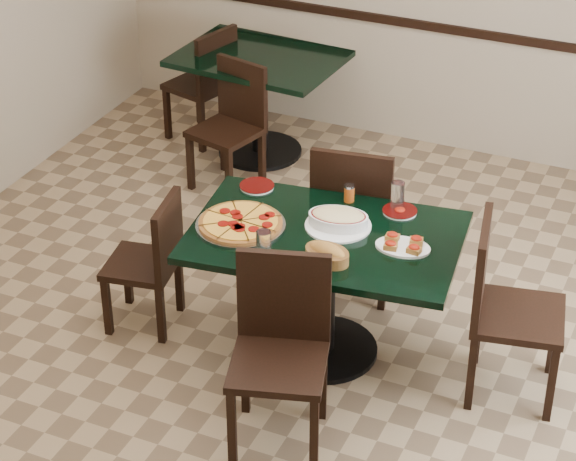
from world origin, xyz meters
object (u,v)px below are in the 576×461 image
at_px(lasagna_casserole, 338,219).
at_px(bruschetta_platter, 403,244).
at_px(chair_far, 355,212).
at_px(bread_basket, 327,254).
at_px(back_table, 259,86).
at_px(back_chair_left, 207,79).
at_px(chair_near, 281,340).
at_px(pepperoni_pizza, 241,223).
at_px(back_chair_near, 233,119).
at_px(main_table, 325,264).
at_px(chair_right, 502,301).
at_px(chair_left, 153,257).

height_order(lasagna_casserole, bruschetta_platter, lasagna_casserole).
bearing_deg(lasagna_casserole, chair_far, 90.63).
bearing_deg(bread_basket, back_table, 135.94).
height_order(back_chair_left, bruschetta_platter, back_chair_left).
bearing_deg(back_table, back_chair_left, 178.76).
relative_size(chair_near, pepperoni_pizza, 2.05).
bearing_deg(pepperoni_pizza, back_table, 112.80).
height_order(back_table, back_chair_near, back_chair_near).
height_order(chair_far, pepperoni_pizza, chair_far).
xyz_separation_m(main_table, chair_near, (0.04, -0.66, -0.03)).
bearing_deg(bruschetta_platter, pepperoni_pizza, -175.67).
bearing_deg(chair_far, bruschetta_platter, 121.63).
bearing_deg(bread_basket, bruschetta_platter, 53.78).
xyz_separation_m(back_chair_left, lasagna_casserole, (1.78, -1.94, 0.31)).
distance_m(chair_far, bruschetta_platter, 0.76).
distance_m(chair_near, chair_right, 1.14).
xyz_separation_m(bread_basket, bruschetta_platter, (0.30, 0.26, -0.02)).
height_order(main_table, lasagna_casserole, lasagna_casserole).
bearing_deg(bread_basket, back_chair_near, 141.86).
relative_size(chair_far, lasagna_casserole, 2.84).
height_order(back_table, chair_near, chair_near).
xyz_separation_m(back_table, pepperoni_pizza, (0.88, -2.10, 0.24)).
bearing_deg(pepperoni_pizza, lasagna_casserole, 22.75).
relative_size(chair_near, bread_basket, 3.56).
bearing_deg(back_table, lasagna_casserole, -50.73).
height_order(main_table, back_chair_near, back_chair_near).
height_order(back_table, back_chair_left, back_chair_left).
bearing_deg(chair_far, chair_near, 86.51).
xyz_separation_m(chair_far, chair_right, (0.98, -0.51, -0.01)).
xyz_separation_m(back_chair_near, pepperoni_pizza, (0.86, -1.63, 0.29)).
height_order(main_table, chair_left, chair_left).
distance_m(back_table, bruschetta_platter, 2.62).
relative_size(back_chair_near, pepperoni_pizza, 1.85).
bearing_deg(lasagna_casserole, back_chair_near, 122.86).
bearing_deg(chair_left, back_chair_left, -169.81).
distance_m(chair_left, pepperoni_pizza, 0.62).
distance_m(chair_right, back_chair_near, 2.64).
bearing_deg(back_chair_left, bruschetta_platter, 62.42).
relative_size(chair_far, pepperoni_pizza, 2.09).
relative_size(back_table, back_chair_left, 1.34).
xyz_separation_m(lasagna_casserole, bread_basket, (0.07, -0.32, -0.01)).
height_order(chair_right, chair_left, chair_right).
relative_size(chair_near, bruschetta_platter, 3.23).
relative_size(main_table, pepperoni_pizza, 3.15).
distance_m(chair_near, back_chair_near, 2.56).
relative_size(chair_far, back_chair_near, 1.13).
bearing_deg(back_chair_near, pepperoni_pizza, -48.04).
relative_size(main_table, bread_basket, 5.49).
relative_size(back_table, chair_left, 1.45).
relative_size(chair_left, bruschetta_platter, 2.69).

